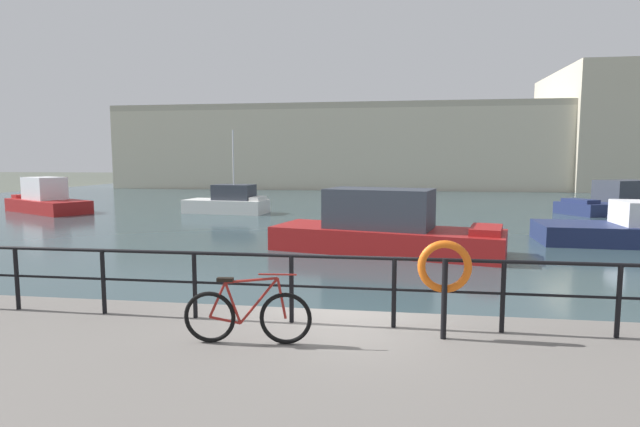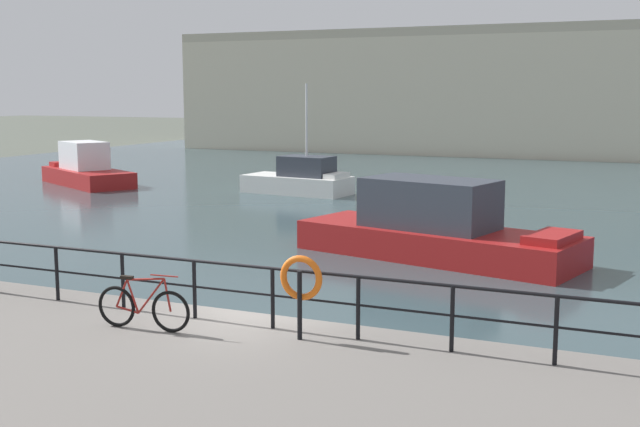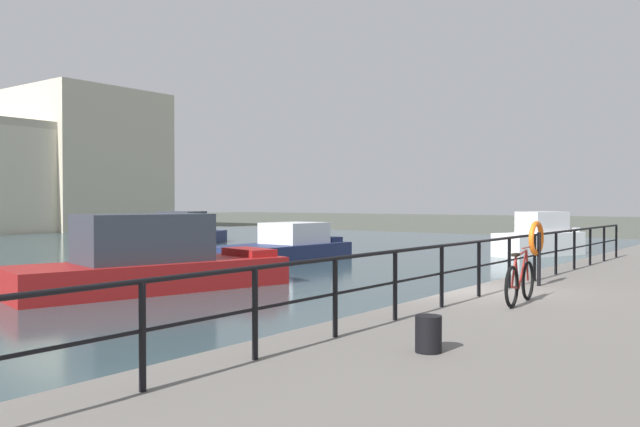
{
  "view_description": "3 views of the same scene",
  "coord_description": "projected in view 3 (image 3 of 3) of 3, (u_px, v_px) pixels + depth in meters",
  "views": [
    {
      "loc": [
        0.81,
        -8.09,
        3.47
      ],
      "look_at": [
        -1.21,
        5.89,
        1.94
      ],
      "focal_mm": 27.87,
      "sensor_mm": 36.0,
      "label": 1
    },
    {
      "loc": [
        6.98,
        -12.69,
        4.98
      ],
      "look_at": [
        0.07,
        3.11,
        2.37
      ],
      "focal_mm": 45.19,
      "sensor_mm": 36.0,
      "label": 2
    },
    {
      "loc": [
        -12.43,
        -5.8,
        2.76
      ],
      "look_at": [
        -1.13,
        2.72,
        2.51
      ],
      "focal_mm": 36.63,
      "sensor_mm": 36.0,
      "label": 3
    }
  ],
  "objects": [
    {
      "name": "life_ring_stand",
      "position": [
        537.0,
        240.0,
        14.02
      ],
      "size": [
        0.75,
        0.16,
        1.4
      ],
      "color": "black",
      "rests_on": "quay_promenade"
    },
    {
      "name": "quay_railing",
      "position": [
        495.0,
        255.0,
        13.05
      ],
      "size": [
        20.43,
        0.07,
        1.08
      ],
      "color": "black",
      "rests_on": "quay_promenade"
    },
    {
      "name": "moored_cabin_cruiser",
      "position": [
        182.0,
        233.0,
        42.29
      ],
      "size": [
        9.35,
        6.65,
        2.15
      ],
      "rotation": [
        0.0,
        0.0,
        3.6
      ],
      "color": "navy",
      "rests_on": "water_basin"
    },
    {
      "name": "parked_bicycle",
      "position": [
        520.0,
        282.0,
        11.52
      ],
      "size": [
        1.77,
        0.21,
        0.98
      ],
      "rotation": [
        0.0,
        0.0,
        0.09
      ],
      "color": "black",
      "rests_on": "quay_promenade"
    },
    {
      "name": "ground_plane",
      "position": [
        458.0,
        336.0,
        13.46
      ],
      "size": [
        240.0,
        240.0,
        0.0
      ],
      "primitive_type": "plane",
      "color": "#4C5147"
    },
    {
      "name": "moored_red_daysailer",
      "position": [
        285.0,
        247.0,
        30.31
      ],
      "size": [
        7.1,
        3.27,
        1.79
      ],
      "rotation": [
        0.0,
        0.0,
        -0.05
      ],
      "color": "navy",
      "rests_on": "water_basin"
    },
    {
      "name": "moored_small_launch",
      "position": [
        150.0,
        262.0,
        20.32
      ],
      "size": [
        9.0,
        4.78,
        2.38
      ],
      "rotation": [
        0.0,
        0.0,
        -0.24
      ],
      "color": "maroon",
      "rests_on": "water_basin"
    },
    {
      "name": "moored_blue_motorboat",
      "position": [
        540.0,
        238.0,
        33.58
      ],
      "size": [
        5.53,
        3.44,
        2.26
      ],
      "rotation": [
        0.0,
        0.0,
        -0.34
      ],
      "color": "white",
      "rests_on": "water_basin"
    },
    {
      "name": "mooring_bollard",
      "position": [
        428.0,
        334.0,
        7.8
      ],
      "size": [
        0.32,
        0.32,
        0.44
      ],
      "primitive_type": "cylinder",
      "color": "black",
      "rests_on": "quay_promenade"
    }
  ]
}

